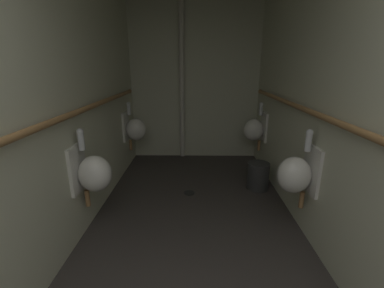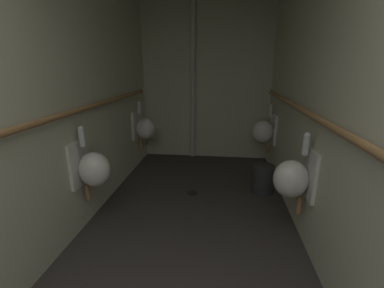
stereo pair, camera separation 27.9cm
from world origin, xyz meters
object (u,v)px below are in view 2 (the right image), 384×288
at_px(waste_bin, 263,179).
at_px(floor_drain, 192,192).
at_px(standpipe_back_wall, 193,84).
at_px(urinal_right_far, 264,131).
at_px(urinal_right_mid, 293,178).
at_px(urinal_left_far, 144,128).
at_px(urinal_left_mid, 92,168).

bearing_deg(waste_bin, floor_drain, -170.76).
bearing_deg(standpipe_back_wall, urinal_right_far, -23.30).
distance_m(urinal_right_mid, waste_bin, 1.08).
relative_size(urinal_left_far, waste_bin, 2.11).
relative_size(urinal_right_mid, urinal_right_far, 1.00).
distance_m(urinal_left_far, urinal_right_far, 1.85).
xyz_separation_m(urinal_right_mid, urinal_right_far, (0.00, 1.71, 0.00)).
xyz_separation_m(urinal_left_far, floor_drain, (0.86, -0.87, -0.63)).
distance_m(urinal_left_mid, waste_bin, 2.07).
distance_m(urinal_right_mid, urinal_right_far, 1.71).
bearing_deg(urinal_left_far, waste_bin, -22.23).
relative_size(urinal_left_mid, floor_drain, 5.39).
xyz_separation_m(urinal_left_mid, urinal_right_far, (1.85, 1.70, 0.00)).
relative_size(urinal_right_mid, floor_drain, 5.39).
bearing_deg(floor_drain, urinal_left_mid, -136.11).
height_order(urinal_left_mid, urinal_right_mid, same).
relative_size(urinal_left_far, urinal_right_far, 1.00).
distance_m(urinal_left_mid, urinal_right_far, 2.52).
distance_m(urinal_left_mid, floor_drain, 1.35).
bearing_deg(urinal_right_far, waste_bin, -96.86).
distance_m(urinal_right_far, standpipe_back_wall, 1.41).
bearing_deg(urinal_right_mid, waste_bin, 95.09).
xyz_separation_m(urinal_right_mid, waste_bin, (-0.09, 0.98, -0.46)).
bearing_deg(urinal_right_mid, floor_drain, 140.03).
xyz_separation_m(urinal_left_mid, urinal_right_mid, (1.85, -0.00, 0.00)).
bearing_deg(standpipe_back_wall, urinal_left_mid, -107.99).
bearing_deg(waste_bin, urinal_right_far, 83.14).
xyz_separation_m(urinal_right_mid, standpipe_back_wall, (-1.14, 2.20, 0.66)).
height_order(urinal_left_mid, floor_drain, urinal_left_mid).
distance_m(urinal_right_mid, standpipe_back_wall, 2.56).
bearing_deg(floor_drain, urinal_right_mid, -39.97).
distance_m(urinal_right_far, floor_drain, 1.47).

